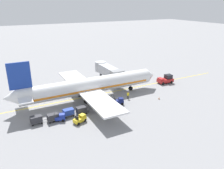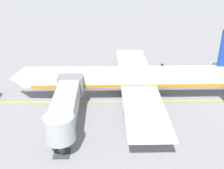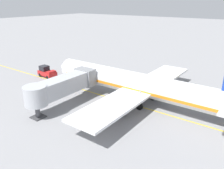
% 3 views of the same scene
% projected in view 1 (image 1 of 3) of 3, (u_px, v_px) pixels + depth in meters
% --- Properties ---
extents(ground_plane, '(400.00, 400.00, 0.00)m').
position_uv_depth(ground_plane, '(96.00, 95.00, 55.37)').
color(ground_plane, gray).
extents(gate_lead_in_line, '(0.24, 80.00, 0.01)m').
position_uv_depth(gate_lead_in_line, '(96.00, 95.00, 55.37)').
color(gate_lead_in_line, gold).
rests_on(gate_lead_in_line, ground).
extents(parked_airliner, '(30.02, 37.21, 10.63)m').
position_uv_depth(parked_airliner, '(89.00, 86.00, 52.20)').
color(parked_airliner, white).
rests_on(parked_airliner, ground).
extents(jet_bridge, '(13.15, 3.50, 4.98)m').
position_uv_depth(jet_bridge, '(108.00, 71.00, 62.96)').
color(jet_bridge, '#A8AAAF').
rests_on(jet_bridge, ground).
extents(pushback_tractor, '(2.48, 4.54, 2.40)m').
position_uv_depth(pushback_tractor, '(166.00, 79.00, 63.15)').
color(pushback_tractor, '#B21E1E').
rests_on(pushback_tractor, ground).
extents(baggage_tug_lead, '(1.99, 2.76, 1.62)m').
position_uv_depth(baggage_tug_lead, '(59.00, 117.00, 43.04)').
color(baggage_tug_lead, '#1E339E').
rests_on(baggage_tug_lead, ground).
extents(baggage_tug_trailing, '(2.09, 2.77, 1.62)m').
position_uv_depth(baggage_tug_trailing, '(80.00, 119.00, 42.47)').
color(baggage_tug_trailing, gold).
rests_on(baggage_tug_trailing, ground).
extents(baggage_tug_spare, '(1.84, 2.73, 1.62)m').
position_uv_depth(baggage_tug_spare, '(118.00, 101.00, 50.11)').
color(baggage_tug_spare, navy).
rests_on(baggage_tug_spare, ground).
extents(baggage_cart_front, '(1.45, 2.94, 1.58)m').
position_uv_depth(baggage_cart_front, '(82.00, 110.00, 45.58)').
color(baggage_cart_front, '#4C4C51').
rests_on(baggage_cart_front, ground).
extents(baggage_cart_second_in_train, '(1.45, 2.94, 1.58)m').
position_uv_depth(baggage_cart_second_in_train, '(68.00, 112.00, 44.61)').
color(baggage_cart_second_in_train, '#4C4C51').
rests_on(baggage_cart_second_in_train, ground).
extents(baggage_cart_third_in_train, '(1.45, 2.94, 1.58)m').
position_uv_depth(baggage_cart_third_in_train, '(53.00, 117.00, 42.73)').
color(baggage_cart_third_in_train, '#4C4C51').
rests_on(baggage_cart_third_in_train, ground).
extents(baggage_cart_tail_end, '(1.45, 2.94, 1.58)m').
position_uv_depth(baggage_cart_tail_end, '(36.00, 119.00, 41.88)').
color(baggage_cart_tail_end, '#4C4C51').
rests_on(baggage_cart_tail_end, ground).
extents(ground_crew_wing_walker, '(0.27, 0.73, 1.69)m').
position_uv_depth(ground_crew_wing_walker, '(128.00, 95.00, 52.78)').
color(ground_crew_wing_walker, '#232328').
rests_on(ground_crew_wing_walker, ground).
extents(safety_cone_nose_left, '(0.36, 0.36, 0.59)m').
position_uv_depth(safety_cone_nose_left, '(159.00, 98.00, 52.79)').
color(safety_cone_nose_left, black).
rests_on(safety_cone_nose_left, ground).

